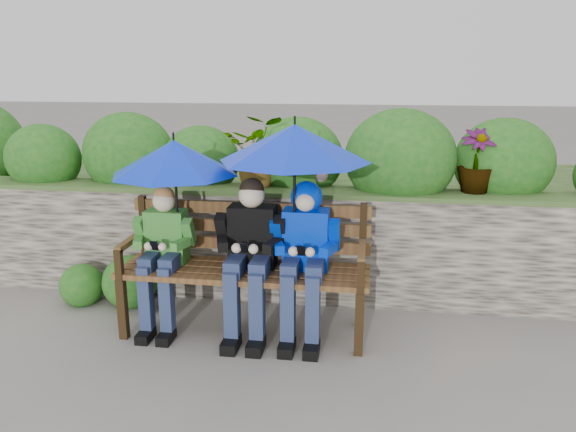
# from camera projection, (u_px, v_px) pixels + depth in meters

# --- Properties ---
(ground) EXTENTS (60.00, 60.00, 0.00)m
(ground) POSITION_uv_depth(u_px,v_px,m) (286.00, 331.00, 4.59)
(ground) COLOR slate
(ground) RESTS_ON ground
(garden_backdrop) EXTENTS (8.05, 2.85, 1.79)m
(garden_backdrop) POSITION_uv_depth(u_px,v_px,m) (304.00, 209.00, 5.97)
(garden_backdrop) COLOR #352F2A
(garden_backdrop) RESTS_ON ground
(park_bench) EXTENTS (1.98, 0.58, 1.05)m
(park_bench) POSITION_uv_depth(u_px,v_px,m) (246.00, 259.00, 4.52)
(park_bench) COLOR black
(park_bench) RESTS_ON ground
(boy_left) EXTENTS (0.48, 0.56, 1.17)m
(boy_left) POSITION_uv_depth(u_px,v_px,m) (163.00, 250.00, 4.50)
(boy_left) COLOR #217F24
(boy_left) RESTS_ON ground
(boy_middle) EXTENTS (0.55, 0.64, 1.26)m
(boy_middle) POSITION_uv_depth(u_px,v_px,m) (250.00, 250.00, 4.38)
(boy_middle) COLOR black
(boy_middle) RESTS_ON ground
(boy_right) EXTENTS (0.53, 0.65, 1.24)m
(boy_right) POSITION_uv_depth(u_px,v_px,m) (304.00, 247.00, 4.33)
(boy_right) COLOR #002CC1
(boy_right) RESTS_ON ground
(umbrella_left) EXTENTS (1.01, 1.01, 0.85)m
(umbrella_left) POSITION_uv_depth(u_px,v_px,m) (174.00, 158.00, 4.35)
(umbrella_left) COLOR #0626D7
(umbrella_left) RESTS_ON ground
(umbrella_right) EXTENTS (1.15, 1.15, 0.97)m
(umbrella_right) POSITION_uv_depth(u_px,v_px,m) (295.00, 143.00, 4.16)
(umbrella_right) COLOR #0626D7
(umbrella_right) RESTS_ON ground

